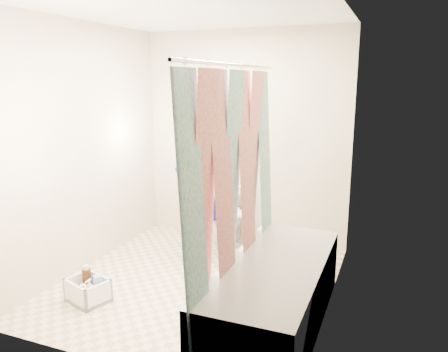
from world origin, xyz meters
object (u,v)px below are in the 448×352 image
at_px(toilet, 231,215).
at_px(plumber, 196,179).
at_px(cleaning_caddy, 89,291).
at_px(bathtub, 274,292).

distance_m(toilet, plumber, 0.81).
distance_m(toilet, cleaning_caddy, 1.87).
bearing_deg(plumber, toilet, 144.31).
height_order(bathtub, toilet, toilet).
bearing_deg(toilet, bathtub, -62.50).
bearing_deg(plumber, cleaning_caddy, -42.65).
height_order(toilet, plumber, plumber).
distance_m(plumber, cleaning_caddy, 1.47).
relative_size(bathtub, toilet, 2.64).
height_order(toilet, cleaning_caddy, toilet).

